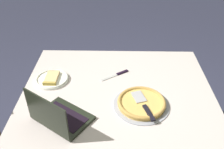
% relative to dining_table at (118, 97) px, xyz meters
% --- Properties ---
extents(dining_table, '(1.27, 1.05, 0.76)m').
position_rel_dining_table_xyz_m(dining_table, '(0.00, 0.00, 0.00)').
color(dining_table, beige).
rests_on(dining_table, ground_plane).
extents(laptop, '(0.38, 0.36, 0.23)m').
position_rel_dining_table_xyz_m(laptop, '(-0.33, -0.31, 0.11)').
color(laptop, black).
rests_on(laptop, dining_table).
extents(pizza_plate, '(0.23, 0.23, 0.04)m').
position_rel_dining_table_xyz_m(pizza_plate, '(-0.47, 0.09, 0.08)').
color(pizza_plate, white).
rests_on(pizza_plate, dining_table).
extents(pizza_tray, '(0.35, 0.35, 0.04)m').
position_rel_dining_table_xyz_m(pizza_tray, '(0.15, -0.15, 0.08)').
color(pizza_tray, '#9C9FAB').
rests_on(pizza_tray, dining_table).
extents(table_knife, '(0.20, 0.14, 0.01)m').
position_rel_dining_table_xyz_m(table_knife, '(-0.00, 0.17, 0.07)').
color(table_knife, '#B9B9B5').
rests_on(table_knife, dining_table).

